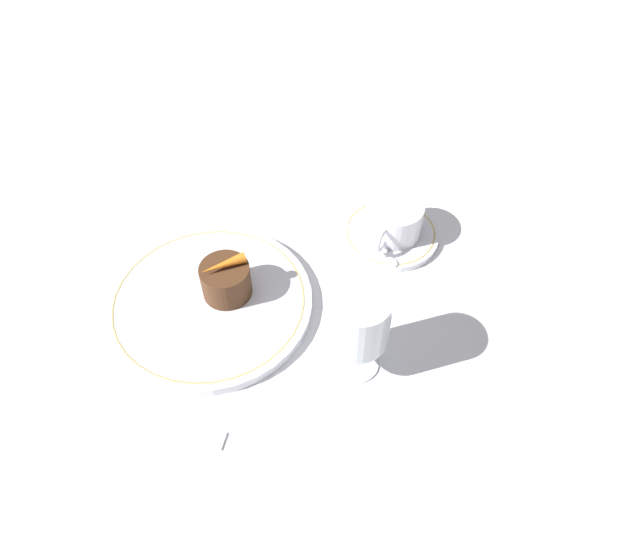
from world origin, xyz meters
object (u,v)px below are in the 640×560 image
object	(u,v)px
dinner_plate	(210,303)
coffee_cup	(394,219)
dessert_cake	(226,280)
fork	(166,429)
wine_glass	(358,323)

from	to	relation	value
dinner_plate	coffee_cup	distance (m)	0.29
dinner_plate	coffee_cup	bearing A→B (deg)	143.04
coffee_cup	dessert_cake	world-z (taller)	same
coffee_cup	fork	xyz separation A→B (m)	(0.41, -0.12, -0.03)
wine_glass	coffee_cup	bearing A→B (deg)	-170.08
dinner_plate	dessert_cake	bearing A→B (deg)	147.37
wine_glass	dessert_cake	world-z (taller)	wine_glass
wine_glass	dinner_plate	bearing A→B (deg)	-89.06
coffee_cup	fork	bearing A→B (deg)	-16.78
coffee_cup	dessert_cake	size ratio (longest dim) A/B	1.63
dinner_plate	wine_glass	size ratio (longest dim) A/B	2.10
wine_glass	fork	bearing A→B (deg)	-42.01
fork	dessert_cake	distance (m)	0.21
dinner_plate	fork	world-z (taller)	dinner_plate
dessert_cake	fork	bearing A→B (deg)	10.02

